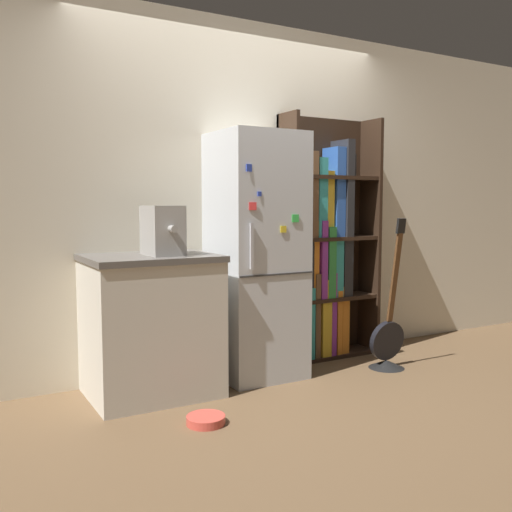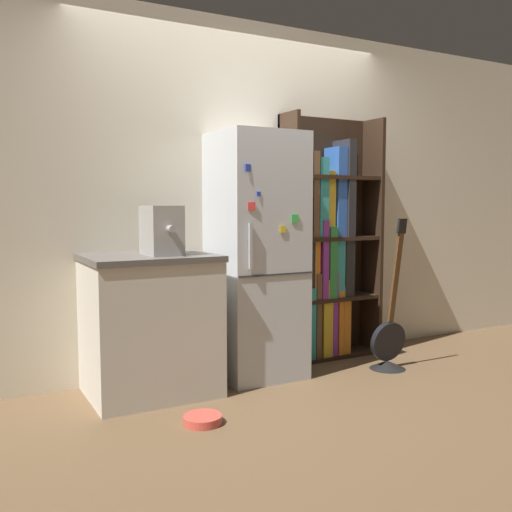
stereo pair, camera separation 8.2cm
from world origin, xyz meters
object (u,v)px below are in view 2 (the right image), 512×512
at_px(espresso_machine, 162,230).
at_px(pet_bowl, 203,419).
at_px(refrigerator, 256,256).
at_px(guitar, 388,347).
at_px(bookshelf, 322,251).

relative_size(espresso_machine, pet_bowl, 1.63).
distance_m(refrigerator, guitar, 1.23).
height_order(refrigerator, espresso_machine, refrigerator).
xyz_separation_m(bookshelf, espresso_machine, (-1.43, -0.26, 0.21)).
distance_m(guitar, pet_bowl, 1.69).
bearing_deg(refrigerator, guitar, -20.21).
distance_m(espresso_machine, pet_bowl, 1.20).
bearing_deg(bookshelf, refrigerator, -166.44).
bearing_deg(bookshelf, pet_bowl, -148.84).
distance_m(espresso_machine, guitar, 1.92).
xyz_separation_m(refrigerator, bookshelf, (0.69, 0.17, -0.01)).
bearing_deg(refrigerator, pet_bowl, -136.16).
height_order(bookshelf, pet_bowl, bookshelf).
relative_size(guitar, pet_bowl, 5.11).
xyz_separation_m(espresso_machine, guitar, (1.68, -0.26, -0.90)).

